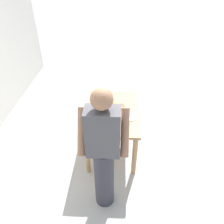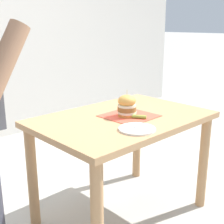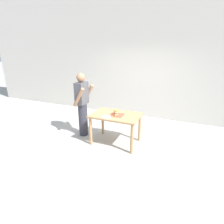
% 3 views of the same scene
% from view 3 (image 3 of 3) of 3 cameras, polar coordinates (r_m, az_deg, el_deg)
% --- Properties ---
extents(ground_plane, '(80.00, 80.00, 0.00)m').
position_cam_3_polar(ground_plane, '(4.54, 1.18, -9.80)').
color(ground_plane, '#ADAAA3').
extents(patio_table, '(0.79, 1.17, 0.75)m').
position_cam_3_polar(patio_table, '(4.27, 1.23, -2.38)').
color(patio_table, tan).
rests_on(patio_table, ground).
extents(serving_paper, '(0.33, 0.33, 0.00)m').
position_cam_3_polar(serving_paper, '(4.19, 1.56, -0.97)').
color(serving_paper, '#D64C38').
rests_on(serving_paper, patio_table).
extents(sandwich, '(0.13, 0.13, 0.18)m').
position_cam_3_polar(sandwich, '(4.17, 1.33, 0.04)').
color(sandwich, gold).
rests_on(sandwich, serving_paper).
extents(pickle_spear, '(0.09, 0.07, 0.02)m').
position_cam_3_polar(pickle_spear, '(4.10, 1.04, -1.19)').
color(pickle_spear, '#8EA83D').
rests_on(pickle_spear, serving_paper).
extents(side_plate_with_forks, '(0.22, 0.22, 0.02)m').
position_cam_3_polar(side_plate_with_forks, '(4.06, -1.91, -1.59)').
color(side_plate_with_forks, white).
rests_on(side_plate_with_forks, patio_table).
extents(diner_across_table, '(0.55, 0.35, 1.69)m').
position_cam_3_polar(diner_across_table, '(4.67, -9.64, 2.55)').
color(diner_across_table, '#33333D').
rests_on(diner_across_table, ground).
extents(building_wall, '(0.30, 10.00, 6.10)m').
position_cam_3_polar(building_wall, '(6.86, -5.68, 26.20)').
color(building_wall, beige).
rests_on(building_wall, ground).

